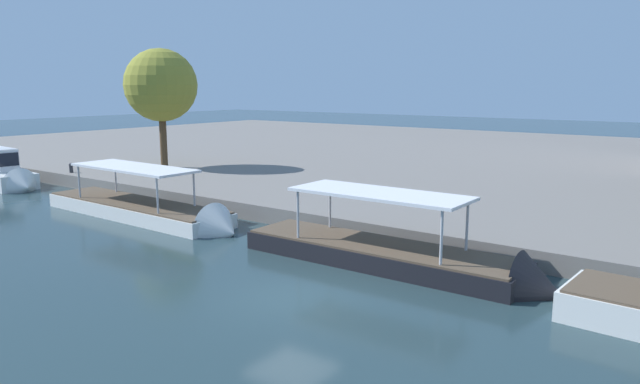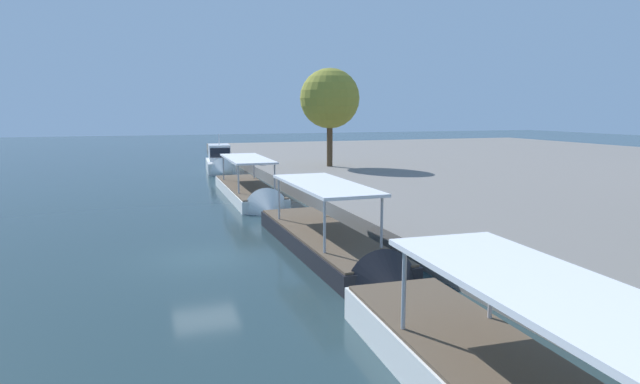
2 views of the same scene
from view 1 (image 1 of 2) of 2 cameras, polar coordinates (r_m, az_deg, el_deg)
ground_plane at (r=19.37m, az=-2.77°, el=-10.20°), size 220.00×220.00×0.00m
dock_promenade at (r=50.59m, az=23.08°, el=2.22°), size 120.00×55.00×0.85m
motor_yacht_0 at (r=45.40m, az=-28.33°, el=1.39°), size 8.08×3.03×4.32m
tour_boat_1 at (r=31.48m, az=-16.14°, el=-1.97°), size 13.49×3.00×3.71m
tour_boat_2 at (r=22.38m, az=8.20°, el=-6.59°), size 12.35×2.85×3.88m
mooring_bollard_0 at (r=44.13m, az=-22.93°, el=2.21°), size 0.28×0.28×0.69m
tree_0 at (r=44.38m, az=-15.22°, el=9.80°), size 5.22×5.22×8.56m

